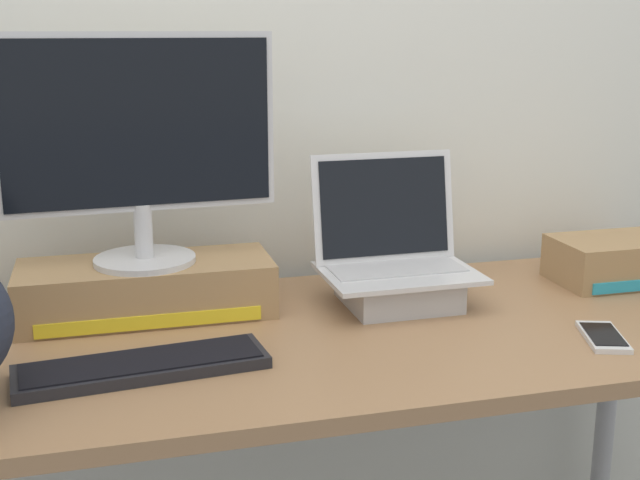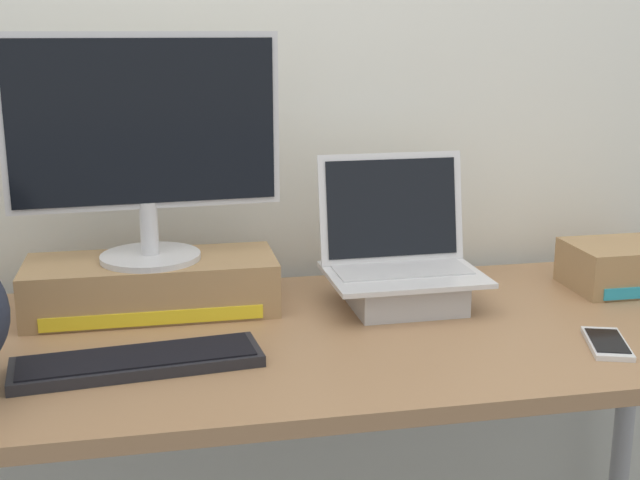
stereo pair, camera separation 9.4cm
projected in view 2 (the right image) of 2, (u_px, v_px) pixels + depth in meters
The scene contains 8 objects.
back_wall at pixel (280, 32), 1.88m from camera, with size 7.00×0.10×2.60m, color silver.
desk at pixel (320, 366), 1.60m from camera, with size 1.85×0.72×0.75m.
toner_box_yellow at pixel (152, 285), 1.68m from camera, with size 0.50×0.21×0.11m.
desktop_monitor at pixel (144, 140), 1.61m from camera, with size 0.53×0.20×0.45m.
open_laptop at pixel (402, 275), 1.72m from camera, with size 0.32×0.24×0.31m.
external_keyboard at pixel (138, 362), 1.41m from camera, with size 0.43×0.17×0.02m.
cell_phone at pixel (607, 343), 1.50m from camera, with size 0.11×0.16×0.01m.
toner_box_cyan at pixel (640, 265), 1.84m from camera, with size 0.32×0.18×0.10m.
Camera 2 is at (-0.29, -1.46, 1.31)m, focal length 46.39 mm.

